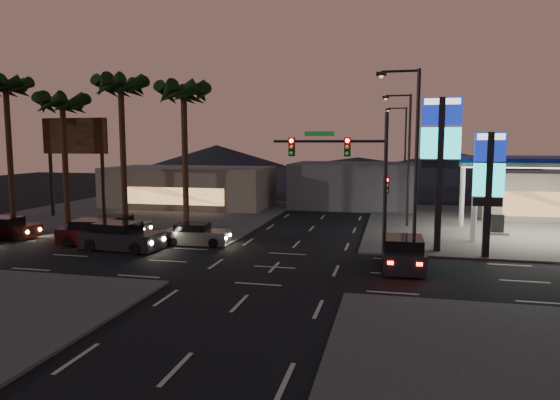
% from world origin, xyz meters
% --- Properties ---
extents(ground, '(140.00, 140.00, 0.00)m').
position_xyz_m(ground, '(0.00, 0.00, 0.00)').
color(ground, black).
rests_on(ground, ground).
extents(corner_lot_ne, '(24.00, 24.00, 0.12)m').
position_xyz_m(corner_lot_ne, '(16.00, 16.00, 0.06)').
color(corner_lot_ne, '#47443F').
rests_on(corner_lot_ne, ground).
extents(corner_lot_nw, '(24.00, 24.00, 0.12)m').
position_xyz_m(corner_lot_nw, '(-16.00, 16.00, 0.06)').
color(corner_lot_nw, '#47443F').
rests_on(corner_lot_nw, ground).
extents(gas_station, '(12.20, 8.20, 5.47)m').
position_xyz_m(gas_station, '(16.00, 12.00, 5.08)').
color(gas_station, silver).
rests_on(gas_station, ground).
extents(convenience_store, '(10.00, 6.00, 4.00)m').
position_xyz_m(convenience_store, '(18.00, 21.00, 2.00)').
color(convenience_store, '#726B5B').
rests_on(convenience_store, ground).
extents(pylon_sign_tall, '(2.20, 0.35, 9.00)m').
position_xyz_m(pylon_sign_tall, '(8.50, 5.50, 6.39)').
color(pylon_sign_tall, black).
rests_on(pylon_sign_tall, ground).
extents(pylon_sign_short, '(1.60, 0.35, 7.00)m').
position_xyz_m(pylon_sign_short, '(11.00, 4.50, 4.66)').
color(pylon_sign_short, black).
rests_on(pylon_sign_short, ground).
extents(traffic_signal_mast, '(6.10, 0.39, 8.00)m').
position_xyz_m(traffic_signal_mast, '(3.76, 1.99, 5.23)').
color(traffic_signal_mast, black).
rests_on(traffic_signal_mast, ground).
extents(pedestal_signal, '(0.32, 0.39, 4.30)m').
position_xyz_m(pedestal_signal, '(5.50, 6.98, 2.92)').
color(pedestal_signal, black).
rests_on(pedestal_signal, ground).
extents(streetlight_near, '(2.14, 0.25, 10.00)m').
position_xyz_m(streetlight_near, '(6.79, 1.00, 5.72)').
color(streetlight_near, black).
rests_on(streetlight_near, ground).
extents(streetlight_mid, '(2.14, 0.25, 10.00)m').
position_xyz_m(streetlight_mid, '(6.79, 14.00, 5.72)').
color(streetlight_mid, black).
rests_on(streetlight_mid, ground).
extents(streetlight_far, '(2.14, 0.25, 10.00)m').
position_xyz_m(streetlight_far, '(6.79, 28.00, 5.72)').
color(streetlight_far, black).
rests_on(streetlight_far, ground).
extents(palm_a, '(4.41, 4.41, 10.86)m').
position_xyz_m(palm_a, '(-9.00, 9.50, 9.43)').
color(palm_a, black).
rests_on(palm_a, ground).
extents(palm_b, '(4.41, 4.41, 11.46)m').
position_xyz_m(palm_b, '(-14.00, 9.50, 9.97)').
color(palm_b, black).
rests_on(palm_b, ground).
extents(palm_c, '(4.41, 4.41, 10.26)m').
position_xyz_m(palm_c, '(-19.00, 9.50, 8.88)').
color(palm_c, black).
rests_on(palm_c, ground).
extents(palm_d, '(4.41, 4.41, 11.66)m').
position_xyz_m(palm_d, '(-24.00, 9.50, 10.15)').
color(palm_d, black).
rests_on(palm_d, ground).
extents(billboard, '(6.00, 0.30, 8.50)m').
position_xyz_m(billboard, '(-20.50, 13.00, 6.33)').
color(billboard, black).
rests_on(billboard, ground).
extents(building_far_west, '(16.00, 8.00, 4.00)m').
position_xyz_m(building_far_west, '(-14.00, 22.00, 2.00)').
color(building_far_west, '#726B5B').
rests_on(building_far_west, ground).
extents(building_far_mid, '(12.00, 9.00, 4.40)m').
position_xyz_m(building_far_mid, '(2.00, 26.00, 2.20)').
color(building_far_mid, '#4C4C51').
rests_on(building_far_mid, ground).
extents(hill_left, '(40.00, 40.00, 6.00)m').
position_xyz_m(hill_left, '(-25.00, 60.00, 3.00)').
color(hill_left, black).
rests_on(hill_left, ground).
extents(hill_right, '(50.00, 50.00, 5.00)m').
position_xyz_m(hill_right, '(15.00, 60.00, 2.50)').
color(hill_right, black).
rests_on(hill_right, ground).
extents(hill_center, '(60.00, 60.00, 4.00)m').
position_xyz_m(hill_center, '(0.00, 60.00, 2.00)').
color(hill_center, black).
rests_on(hill_center, ground).
extents(car_lane_a_front, '(5.18, 2.52, 1.64)m').
position_xyz_m(car_lane_a_front, '(-10.03, 2.15, 0.76)').
color(car_lane_a_front, black).
rests_on(car_lane_a_front, ground).
extents(car_lane_a_mid, '(5.01, 2.41, 1.59)m').
position_xyz_m(car_lane_a_mid, '(-12.29, 3.16, 0.74)').
color(car_lane_a_mid, black).
rests_on(car_lane_a_mid, ground).
extents(car_lane_b_front, '(4.26, 2.06, 1.35)m').
position_xyz_m(car_lane_b_front, '(-6.22, 4.56, 0.63)').
color(car_lane_b_front, '#5B5C5E').
rests_on(car_lane_b_front, ground).
extents(car_lane_b_mid, '(4.38, 2.01, 1.40)m').
position_xyz_m(car_lane_b_mid, '(-12.60, 6.09, 0.65)').
color(car_lane_b_mid, black).
rests_on(car_lane_b_mid, ground).
extents(car_lane_b_rear, '(4.38, 1.98, 1.40)m').
position_xyz_m(car_lane_b_rear, '(-19.59, 3.83, 0.65)').
color(car_lane_b_rear, black).
rests_on(car_lane_b_rear, ground).
extents(suv_station, '(2.20, 4.94, 1.63)m').
position_xyz_m(suv_station, '(6.50, 1.45, 0.76)').
color(suv_station, black).
rests_on(suv_station, ground).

